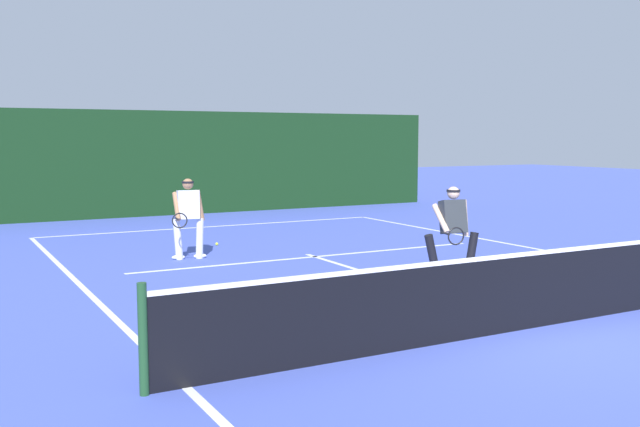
# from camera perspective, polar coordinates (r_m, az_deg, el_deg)

# --- Properties ---
(ground_plane) EXTENTS (80.00, 80.00, 0.00)m
(ground_plane) POSITION_cam_1_polar(r_m,az_deg,el_deg) (9.62, 17.17, -8.58)
(ground_plane) COLOR #4658BF
(court_line_baseline_far) EXTENTS (9.32, 0.10, 0.01)m
(court_line_baseline_far) POSITION_cam_1_polar(r_m,az_deg,el_deg) (19.48, -8.25, -1.01)
(court_line_baseline_far) COLOR white
(court_line_baseline_far) RESTS_ON ground_plane
(court_line_sideline_left) EXTENTS (0.10, 23.37, 0.01)m
(court_line_sideline_left) POSITION_cam_1_polar(r_m,az_deg,el_deg) (7.18, -10.57, -13.44)
(court_line_sideline_left) COLOR white
(court_line_sideline_left) RESTS_ON ground_plane
(court_line_service) EXTENTS (7.60, 0.10, 0.01)m
(court_line_service) POSITION_cam_1_polar(r_m,az_deg,el_deg) (14.40, -0.41, -3.45)
(court_line_service) COLOR white
(court_line_service) RESTS_ON ground_plane
(court_line_centre) EXTENTS (0.10, 6.40, 0.01)m
(court_line_centre) POSITION_cam_1_polar(r_m,az_deg,el_deg) (12.00, 6.12, -5.42)
(court_line_centre) COLOR white
(court_line_centre) RESTS_ON ground_plane
(tennis_net) EXTENTS (10.22, 0.09, 1.06)m
(tennis_net) POSITION_cam_1_polar(r_m,az_deg,el_deg) (9.50, 17.27, -5.64)
(tennis_net) COLOR #1E4723
(tennis_net) RESTS_ON ground_plane
(player_near) EXTENTS (1.02, 0.87, 1.58)m
(player_near) POSITION_cam_1_polar(r_m,az_deg,el_deg) (12.19, 10.51, -1.22)
(player_near) COLOR black
(player_near) RESTS_ON ground_plane
(player_far) EXTENTS (0.85, 0.84, 1.59)m
(player_far) POSITION_cam_1_polar(r_m,az_deg,el_deg) (14.26, -10.43, -0.12)
(player_far) COLOR silver
(player_far) RESTS_ON ground_plane
(tennis_ball) EXTENTS (0.07, 0.07, 0.07)m
(tennis_ball) POSITION_cam_1_polar(r_m,az_deg,el_deg) (16.06, -8.21, -2.41)
(tennis_ball) COLOR #D1E033
(tennis_ball) RESTS_ON ground_plane
(back_fence_windscreen) EXTENTS (18.17, 0.12, 3.19)m
(back_fence_windscreen) POSITION_cam_1_polar(r_m,az_deg,el_deg) (22.51, -11.29, 3.95)
(back_fence_windscreen) COLOR black
(back_fence_windscreen) RESTS_ON ground_plane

